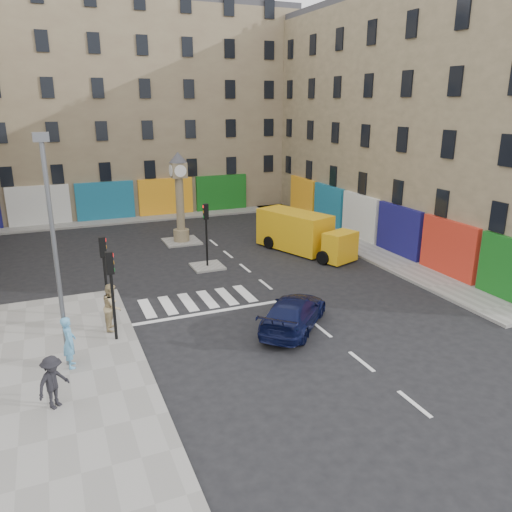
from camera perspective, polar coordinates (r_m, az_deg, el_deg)
ground at (r=23.46m, az=5.05°, el=-6.43°), size 120.00×120.00×0.00m
sidewalk_left at (r=19.36m, az=-22.85°, el=-13.00°), size 7.00×16.00×0.15m
sidewalk_right at (r=35.78m, az=10.02°, el=1.86°), size 2.60×30.00×0.15m
sidewalk_far at (r=42.64m, az=-13.88°, el=4.09°), size 32.00×2.40×0.15m
island_near at (r=29.66m, az=-5.57°, el=-1.19°), size 1.80×1.80×0.12m
island_far at (r=35.20m, az=-8.49°, el=1.66°), size 2.40×2.40×0.12m
building_right at (r=38.38m, az=18.87°, el=14.26°), size 10.00×30.00×16.00m
building_far at (r=47.36m, az=-15.82°, el=15.52°), size 32.00×10.00×17.00m
traffic_light_left_near at (r=20.39m, az=-16.20°, el=-2.85°), size 0.28×0.22×3.70m
traffic_light_left_far at (r=22.66m, az=-16.95°, el=-0.91°), size 0.28×0.22×3.70m
traffic_light_island at (r=28.97m, az=-5.72°, el=3.57°), size 0.28×0.22×3.70m
lamp_post at (r=18.34m, az=-22.09°, el=1.44°), size 0.50×0.25×8.30m
clock_pillar at (r=34.44m, az=-8.74°, el=7.26°), size 1.20×1.20×6.10m
navy_sedan at (r=21.65m, az=4.29°, el=-6.46°), size 4.77×4.89×1.41m
yellow_van at (r=32.42m, az=5.30°, el=2.63°), size 4.31×7.26×2.54m
pedestrian_blue at (r=19.36m, az=-20.57°, el=-9.20°), size 0.47×0.71×1.95m
pedestrian_tan at (r=21.89m, az=-16.09°, el=-5.57°), size 1.04×1.17×2.01m
pedestrian_dark at (r=17.21m, az=-22.18°, el=-13.21°), size 1.29×1.23×1.76m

